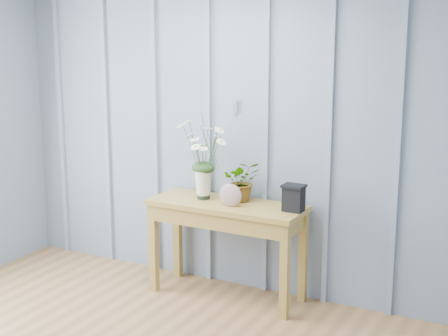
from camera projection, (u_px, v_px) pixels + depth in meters
The scene contains 6 objects.
room_shell at pixel (136, 42), 4.00m from camera, with size 4.00×4.50×2.50m.
sideboard at pixel (227, 217), 5.21m from camera, with size 1.20×0.45×0.75m.
daisy_vase at pixel (203, 148), 5.22m from camera, with size 0.45×0.34×0.63m.
spider_plant at pixel (242, 181), 5.20m from camera, with size 0.28×0.25×0.32m, color #1C3B17.
felt_disc_vessel at pixel (231, 195), 5.07m from camera, with size 0.17×0.05×0.17m, color #7B445B.
carved_box at pixel (294, 198), 4.95m from camera, with size 0.16×0.13×0.20m.
Camera 1 is at (2.34, -2.45, 2.15)m, focal length 55.00 mm.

